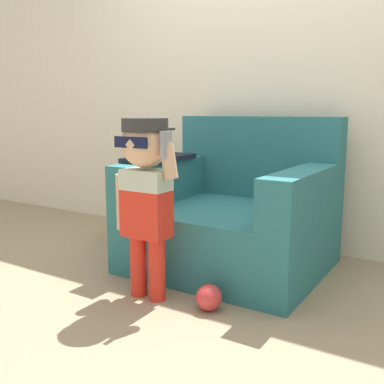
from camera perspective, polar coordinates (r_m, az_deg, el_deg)
ground_plane at (r=2.86m, az=4.11°, el=-9.49°), size 10.00×10.00×0.00m
wall_back at (r=3.30m, az=9.92°, el=15.91°), size 10.00×0.05×2.60m
armchair at (r=2.83m, az=5.27°, el=-3.09°), size 1.14×0.98×0.93m
person_child at (r=2.27m, az=-5.92°, el=1.48°), size 0.38×0.29×0.93m
side_table at (r=3.35m, az=-8.09°, el=-1.99°), size 0.32×0.32×0.43m
toy_ball at (r=2.26m, az=2.16°, el=-13.24°), size 0.13×0.13×0.13m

